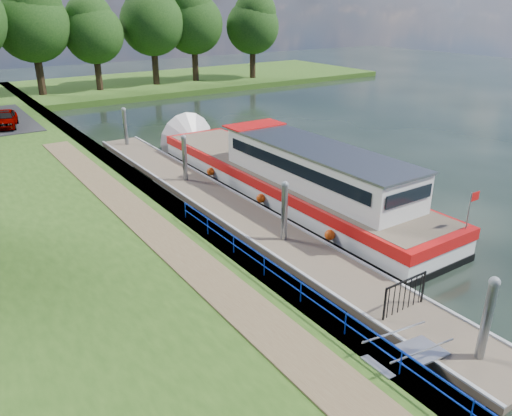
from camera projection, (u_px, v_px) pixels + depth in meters
ground at (461, 359)px, 14.39m from camera, size 160.00×160.00×0.00m
bank_edge at (162, 204)px, 24.39m from camera, size 1.10×90.00×0.78m
far_bank at (146, 84)px, 60.26m from camera, size 60.00×18.00×0.60m
footpath at (195, 264)px, 17.92m from camera, size 1.60×40.00×0.05m
blue_fence at (322, 302)px, 14.76m from camera, size 0.04×18.04×0.72m
pontoon at (228, 209)px, 24.26m from camera, size 2.50×30.00×0.56m
mooring_piles at (227, 188)px, 23.84m from camera, size 0.30×27.30×3.55m
gangway at (407, 355)px, 13.58m from camera, size 2.58×1.00×0.92m
gate_panel at (405, 291)px, 15.63m from camera, size 1.85×0.05×1.15m
barge at (279, 174)px, 26.34m from camera, size 4.36×21.15×4.78m
horizon_trees at (19, 19)px, 47.74m from camera, size 54.38×10.03×12.87m
car_a at (5, 119)px, 37.08m from camera, size 2.40×4.02×1.28m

